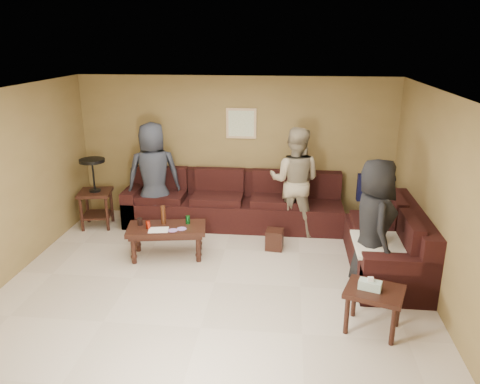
# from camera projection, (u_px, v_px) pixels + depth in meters

# --- Properties ---
(room) EXTENTS (5.60, 5.50, 2.50)m
(room) POSITION_uv_depth(u_px,v_px,m) (212.00, 162.00, 5.71)
(room) COLOR beige
(room) RESTS_ON ground
(sectional_sofa) EXTENTS (4.65, 2.90, 0.97)m
(sectional_sofa) POSITION_uv_depth(u_px,v_px,m) (279.00, 220.00, 7.48)
(sectional_sofa) COLOR black
(sectional_sofa) RESTS_ON ground
(coffee_table) EXTENTS (1.21, 0.75, 0.75)m
(coffee_table) POSITION_uv_depth(u_px,v_px,m) (166.00, 231.00, 6.86)
(coffee_table) COLOR black
(coffee_table) RESTS_ON ground
(end_table_left) EXTENTS (0.61, 0.61, 1.19)m
(end_table_left) POSITION_uv_depth(u_px,v_px,m) (95.00, 192.00, 7.90)
(end_table_left) COLOR black
(end_table_left) RESTS_ON ground
(side_table_right) EXTENTS (0.74, 0.67, 0.65)m
(side_table_right) POSITION_uv_depth(u_px,v_px,m) (374.00, 295.00, 5.10)
(side_table_right) COLOR black
(side_table_right) RESTS_ON ground
(waste_bin) EXTENTS (0.28, 0.28, 0.31)m
(waste_bin) POSITION_uv_depth(u_px,v_px,m) (274.00, 239.00, 7.18)
(waste_bin) COLOR black
(waste_bin) RESTS_ON ground
(wall_art) EXTENTS (0.52, 0.04, 0.52)m
(wall_art) POSITION_uv_depth(u_px,v_px,m) (241.00, 123.00, 8.03)
(wall_art) COLOR tan
(wall_art) RESTS_ON ground
(person_left) EXTENTS (1.02, 0.82, 1.80)m
(person_left) POSITION_uv_depth(u_px,v_px,m) (154.00, 175.00, 7.85)
(person_left) COLOR #282C38
(person_left) RESTS_ON ground
(person_middle) EXTENTS (0.97, 0.82, 1.77)m
(person_middle) POSITION_uv_depth(u_px,v_px,m) (295.00, 181.00, 7.61)
(person_middle) COLOR gray
(person_middle) RESTS_ON ground
(person_right) EXTENTS (0.62, 0.88, 1.70)m
(person_right) POSITION_uv_depth(u_px,v_px,m) (374.00, 224.00, 5.94)
(person_right) COLOR black
(person_right) RESTS_ON ground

